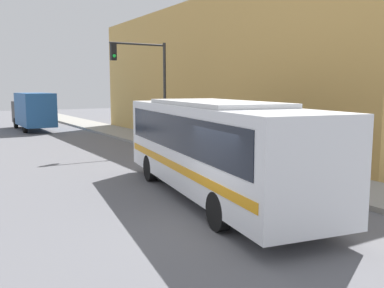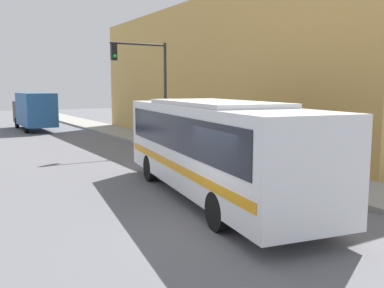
% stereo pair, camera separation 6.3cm
% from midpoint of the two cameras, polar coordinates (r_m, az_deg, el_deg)
% --- Properties ---
extents(ground_plane, '(120.00, 120.00, 0.00)m').
position_cam_midpoint_polar(ground_plane, '(10.79, 4.03, -11.31)').
color(ground_plane, slate).
extents(sidewalk, '(2.92, 70.00, 0.16)m').
position_cam_midpoint_polar(sidewalk, '(30.92, -8.20, 1.19)').
color(sidewalk, gray).
rests_on(sidewalk, ground_plane).
extents(building_facade, '(6.00, 27.00, 8.61)m').
position_cam_midpoint_polar(building_facade, '(28.08, 4.64, 9.24)').
color(building_facade, tan).
rests_on(building_facade, ground_plane).
extents(city_bus, '(4.22, 10.59, 3.07)m').
position_cam_midpoint_polar(city_bus, '(13.30, 2.80, 0.17)').
color(city_bus, silver).
rests_on(city_bus, ground_plane).
extents(delivery_truck, '(2.26, 7.38, 3.02)m').
position_cam_midpoint_polar(delivery_truck, '(37.03, -20.50, 4.26)').
color(delivery_truck, '#265999').
rests_on(delivery_truck, ground_plane).
extents(fire_hydrant, '(0.27, 0.36, 0.71)m').
position_cam_midpoint_polar(fire_hydrant, '(15.40, 15.37, -3.83)').
color(fire_hydrant, red).
rests_on(fire_hydrant, sidewalk).
extents(traffic_light_pole, '(3.28, 0.35, 5.77)m').
position_cam_midpoint_polar(traffic_light_pole, '(23.87, -6.06, 9.00)').
color(traffic_light_pole, '#2D2D2D').
rests_on(traffic_light_pole, sidewalk).
extents(parking_meter, '(0.14, 0.14, 1.32)m').
position_cam_midpoint_polar(parking_meter, '(19.70, 3.22, 0.48)').
color(parking_meter, '#2D2D2D').
rests_on(parking_meter, sidewalk).
extents(pedestrian_near_corner, '(0.34, 0.34, 1.75)m').
position_cam_midpoint_polar(pedestrian_near_corner, '(21.50, 1.43, 1.09)').
color(pedestrian_near_corner, slate).
rests_on(pedestrian_near_corner, sidewalk).
extents(pedestrian_mid_block, '(0.34, 0.34, 1.80)m').
position_cam_midpoint_polar(pedestrian_mid_block, '(17.48, 12.86, -0.51)').
color(pedestrian_mid_block, slate).
rests_on(pedestrian_mid_block, sidewalk).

